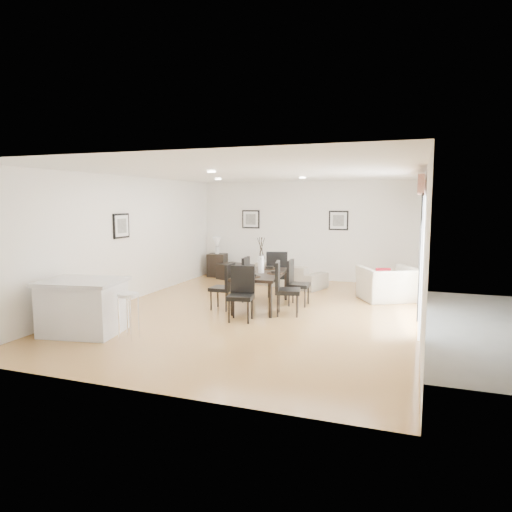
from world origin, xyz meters
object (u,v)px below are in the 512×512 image
(dining_chair_wnear, at_px, (225,284))
(dining_chair_foot, at_px, (277,272))
(dining_chair_enear, at_px, (283,285))
(dining_chair_efar, at_px, (295,280))
(coffee_table, at_px, (238,272))
(side_table, at_px, (217,265))
(dining_chair_wfar, at_px, (241,276))
(bar_stool, at_px, (128,300))
(kitchen_island, at_px, (83,306))
(armchair, at_px, (388,284))
(sofa, at_px, (287,274))
(dining_table, at_px, (261,276))
(dining_chair_head, at_px, (242,290))

(dining_chair_wnear, xyz_separation_m, dining_chair_foot, (0.63, 1.49, 0.06))
(dining_chair_enear, xyz_separation_m, dining_chair_efar, (0.00, 0.88, -0.04))
(coffee_table, bearing_deg, dining_chair_enear, -34.22)
(dining_chair_efar, distance_m, side_table, 4.16)
(dining_chair_wfar, xyz_separation_m, bar_stool, (-0.67, -3.17, 0.09))
(kitchen_island, xyz_separation_m, bar_stool, (0.89, -0.00, 0.18))
(armchair, xyz_separation_m, kitchen_island, (-4.57, -4.25, 0.08))
(dining_chair_wfar, relative_size, side_table, 1.46)
(coffee_table, bearing_deg, bar_stool, -64.41)
(sofa, relative_size, dining_chair_efar, 2.09)
(dining_table, height_order, dining_chair_foot, dining_chair_foot)
(dining_chair_wnear, bearing_deg, coffee_table, -161.75)
(armchair, bearing_deg, dining_chair_enear, 18.04)
(dining_table, height_order, side_table, dining_table)
(dining_table, relative_size, dining_chair_head, 1.81)
(dining_chair_wfar, height_order, coffee_table, dining_chair_wfar)
(kitchen_island, bearing_deg, dining_chair_efar, 39.60)
(dining_chair_enear, height_order, kitchen_island, dining_chair_enear)
(dining_table, bearing_deg, dining_chair_efar, 29.95)
(dining_chair_foot, xyz_separation_m, side_table, (-2.47, 2.19, -0.26))
(dining_chair_head, height_order, side_table, dining_chair_head)
(armchair, height_order, dining_table, armchair)
(dining_chair_head, bearing_deg, sofa, 82.91)
(dining_chair_efar, bearing_deg, sofa, 18.73)
(dining_chair_efar, bearing_deg, dining_chair_wfar, 88.77)
(coffee_table, height_order, kitchen_island, kitchen_island)
(sofa, relative_size, dining_chair_wfar, 2.07)
(dining_chair_enear, distance_m, dining_chair_head, 0.87)
(bar_stool, bearing_deg, dining_table, 65.05)
(kitchen_island, bearing_deg, dining_chair_head, 28.71)
(sofa, distance_m, bar_stool, 5.37)
(armchair, relative_size, dining_chair_efar, 1.20)
(dining_table, bearing_deg, bar_stool, -120.28)
(dining_chair_efar, height_order, coffee_table, dining_chair_efar)
(dining_table, relative_size, dining_chair_wfar, 1.86)
(dining_chair_enear, height_order, dining_chair_foot, dining_chair_foot)
(sofa, relative_size, dining_table, 1.11)
(sofa, height_order, dining_chair_head, dining_chair_head)
(coffee_table, bearing_deg, dining_chair_foot, -25.73)
(dining_chair_wnear, relative_size, dining_chair_wfar, 0.97)
(dining_chair_enear, relative_size, dining_chair_foot, 0.98)
(sofa, relative_size, dining_chair_head, 2.01)
(dining_table, distance_m, dining_chair_head, 1.06)
(dining_table, relative_size, dining_chair_wnear, 1.91)
(side_table, relative_size, kitchen_island, 0.46)
(dining_chair_head, bearing_deg, coffee_table, 103.71)
(sofa, bearing_deg, dining_chair_enear, 124.58)
(dining_chair_wnear, height_order, dining_chair_enear, dining_chair_enear)
(dining_table, distance_m, dining_chair_wfar, 0.75)
(dining_chair_head, height_order, kitchen_island, dining_chair_head)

